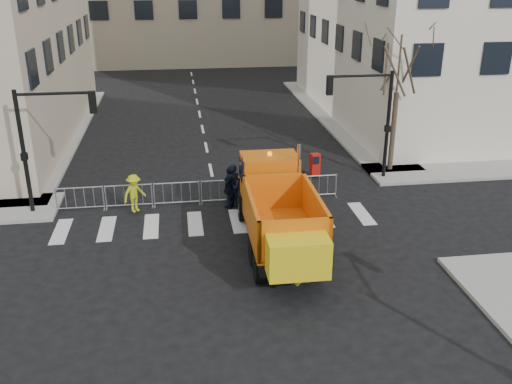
{
  "coord_description": "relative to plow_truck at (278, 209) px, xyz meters",
  "views": [
    {
      "loc": [
        -1.61,
        -16.18,
        10.1
      ],
      "look_at": [
        1.04,
        2.5,
        2.49
      ],
      "focal_mm": 40.0,
      "sensor_mm": 36.0,
      "label": 1
    }
  ],
  "objects": [
    {
      "name": "crowd_barriers",
      "position": [
        -2.66,
        4.78,
        -1.08
      ],
      "size": [
        12.6,
        0.6,
        1.1
      ],
      "primitive_type": null,
      "color": "#9EA0A5",
      "rests_on": "ground"
    },
    {
      "name": "cop_b",
      "position": [
        -0.86,
        3.73,
        -0.62
      ],
      "size": [
        1.23,
        1.14,
        2.03
      ],
      "primitive_type": "imported",
      "rotation": [
        0.0,
        0.0,
        2.66
      ],
      "color": "black",
      "rests_on": "ground"
    },
    {
      "name": "newspaper_box",
      "position": [
        3.21,
        7.34,
        -0.93
      ],
      "size": [
        0.51,
        0.47,
        1.1
      ],
      "primitive_type": "cube",
      "rotation": [
        0.0,
        0.0,
        0.17
      ],
      "color": "#B1150D",
      "rests_on": "sidewalk_back"
    },
    {
      "name": "street_tree",
      "position": [
        7.29,
        7.68,
        2.12
      ],
      "size": [
        3.0,
        3.0,
        7.5
      ],
      "primitive_type": null,
      "color": "#382B21",
      "rests_on": "ground"
    },
    {
      "name": "sidewalk_back",
      "position": [
        -1.91,
        5.68,
        -1.56
      ],
      "size": [
        64.0,
        5.0,
        0.15
      ],
      "primitive_type": "cube",
      "color": "gray",
      "rests_on": "ground"
    },
    {
      "name": "ground",
      "position": [
        -1.91,
        -2.82,
        -1.63
      ],
      "size": [
        120.0,
        120.0,
        0.0
      ],
      "primitive_type": "plane",
      "color": "black",
      "rests_on": "ground"
    },
    {
      "name": "worker",
      "position": [
        -5.49,
        3.98,
        -0.65
      ],
      "size": [
        1.23,
        1.15,
        1.67
      ],
      "primitive_type": "imported",
      "rotation": [
        0.0,
        0.0,
        0.67
      ],
      "color": "#B3B815",
      "rests_on": "sidewalk_back"
    },
    {
      "name": "cop_c",
      "position": [
        -1.36,
        4.18,
        -0.7
      ],
      "size": [
        0.99,
        1.17,
        1.87
      ],
      "primitive_type": "imported",
      "rotation": [
        0.0,
        0.0,
        4.12
      ],
      "color": "black",
      "rests_on": "ground"
    },
    {
      "name": "cop_a",
      "position": [
        -1.28,
        4.18,
        -0.63
      ],
      "size": [
        0.8,
        0.59,
        2.01
      ],
      "primitive_type": "imported",
      "rotation": [
        0.0,
        0.0,
        3.3
      ],
      "color": "black",
      "rests_on": "ground"
    },
    {
      "name": "traffic_light_right",
      "position": [
        6.59,
        6.68,
        1.07
      ],
      "size": [
        0.18,
        0.18,
        5.4
      ],
      "primitive_type": "cylinder",
      "color": "black",
      "rests_on": "ground"
    },
    {
      "name": "plow_truck",
      "position": [
        0.0,
        0.0,
        0.0
      ],
      "size": [
        3.1,
        9.5,
        3.68
      ],
      "rotation": [
        0.0,
        0.0,
        1.56
      ],
      "color": "black",
      "rests_on": "ground"
    },
    {
      "name": "traffic_light_left",
      "position": [
        -9.91,
        4.68,
        1.07
      ],
      "size": [
        0.18,
        0.18,
        5.4
      ],
      "primitive_type": "cylinder",
      "color": "black",
      "rests_on": "ground"
    }
  ]
}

